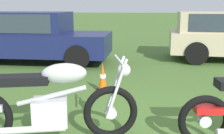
% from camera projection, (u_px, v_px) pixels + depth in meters
% --- Properties ---
extents(motorcycle_silver, '(2.13, 0.78, 1.02)m').
position_uv_depth(motorcycle_silver, '(50.00, 103.00, 3.28)').
color(motorcycle_silver, black).
rests_on(motorcycle_silver, ground).
extents(car_navy, '(4.67, 2.04, 1.43)m').
position_uv_depth(car_navy, '(27.00, 35.00, 7.95)').
color(car_navy, '#161E4C').
rests_on(car_navy, ground).
extents(traffic_cone, '(0.25, 0.25, 0.56)m').
position_uv_depth(traffic_cone, '(103.00, 79.00, 5.27)').
color(traffic_cone, '#EA590F').
rests_on(traffic_cone, ground).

